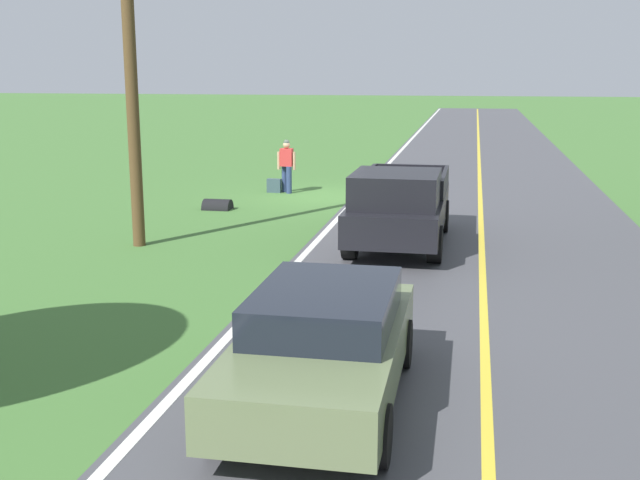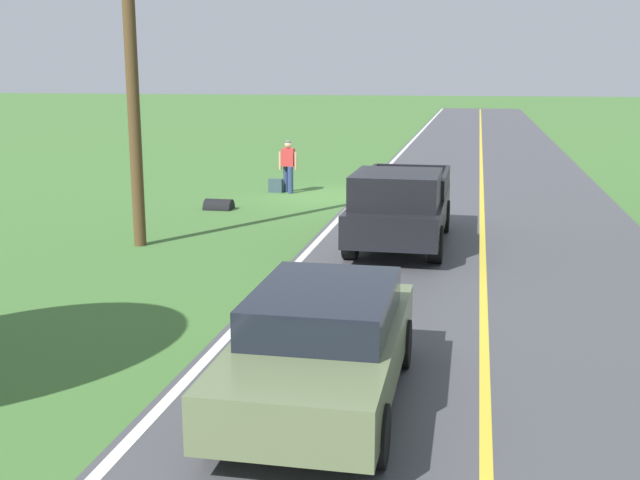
% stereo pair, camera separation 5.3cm
% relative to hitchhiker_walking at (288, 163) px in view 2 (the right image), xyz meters
% --- Properties ---
extents(ground_plane, '(200.00, 200.00, 0.00)m').
position_rel_hitchhiker_walking_xyz_m(ground_plane, '(-1.31, 0.57, -0.98)').
color(ground_plane, '#427033').
extents(road_surface, '(8.03, 120.00, 0.00)m').
position_rel_hitchhiker_walking_xyz_m(road_surface, '(-6.28, 0.57, -0.98)').
color(road_surface, '#47474C').
rests_on(road_surface, ground).
extents(lane_edge_line, '(0.16, 117.60, 0.00)m').
position_rel_hitchhiker_walking_xyz_m(lane_edge_line, '(-2.44, 0.57, -0.98)').
color(lane_edge_line, silver).
rests_on(lane_edge_line, ground).
extents(lane_centre_line, '(0.14, 117.60, 0.00)m').
position_rel_hitchhiker_walking_xyz_m(lane_centre_line, '(-6.28, 0.57, -0.98)').
color(lane_centre_line, gold).
rests_on(lane_centre_line, ground).
extents(hitchhiker_walking, '(0.62, 0.52, 1.75)m').
position_rel_hitchhiker_walking_xyz_m(hitchhiker_walking, '(0.00, 0.00, 0.00)').
color(hitchhiker_walking, navy).
rests_on(hitchhiker_walking, ground).
extents(suitcase_carried, '(0.47, 0.21, 0.45)m').
position_rel_hitchhiker_walking_xyz_m(suitcase_carried, '(0.42, 0.07, -0.75)').
color(suitcase_carried, '#384C56').
rests_on(suitcase_carried, ground).
extents(pickup_truck_passing, '(2.12, 5.41, 1.82)m').
position_rel_hitchhiker_walking_xyz_m(pickup_truck_passing, '(-4.39, 7.35, -0.01)').
color(pickup_truck_passing, black).
rests_on(pickup_truck_passing, ground).
extents(sedan_ahead_same_lane, '(1.94, 4.41, 1.41)m').
position_rel_hitchhiker_walking_xyz_m(sedan_ahead_same_lane, '(-4.31, 16.17, -0.23)').
color(sedan_ahead_same_lane, '#66754C').
rests_on(sedan_ahead_same_lane, ground).
extents(utility_pole_roadside, '(0.28, 0.28, 8.39)m').
position_rel_hitchhiker_walking_xyz_m(utility_pole_roadside, '(1.51, 8.42, 3.22)').
color(utility_pole_roadside, brown).
rests_on(utility_pole_roadside, ground).
extents(drainage_culvert, '(0.80, 0.60, 0.60)m').
position_rel_hitchhiker_walking_xyz_m(drainage_culvert, '(1.25, 3.48, -0.98)').
color(drainage_culvert, black).
rests_on(drainage_culvert, ground).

